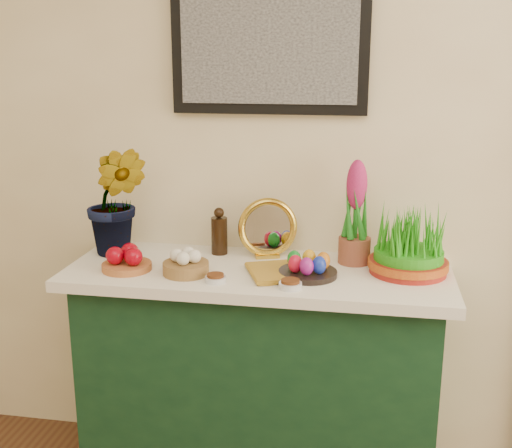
# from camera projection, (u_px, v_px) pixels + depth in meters

# --- Properties ---
(sideboard) EXTENTS (1.30, 0.45, 0.85)m
(sideboard) POSITION_uv_depth(u_px,v_px,m) (258.00, 382.00, 2.48)
(sideboard) COLOR #153C1F
(sideboard) RESTS_ON ground
(tablecloth) EXTENTS (1.40, 0.55, 0.04)m
(tablecloth) POSITION_uv_depth(u_px,v_px,m) (258.00, 273.00, 2.36)
(tablecloth) COLOR white
(tablecloth) RESTS_ON sideboard
(hyacinth_green) EXTENTS (0.30, 0.26, 0.57)m
(hyacinth_green) POSITION_uv_depth(u_px,v_px,m) (116.00, 183.00, 2.45)
(hyacinth_green) COLOR #217D1E
(hyacinth_green) RESTS_ON tablecloth
(apple_bowl) EXTENTS (0.22, 0.22, 0.09)m
(apple_bowl) POSITION_uv_depth(u_px,v_px,m) (127.00, 260.00, 2.33)
(apple_bowl) COLOR #AC6031
(apple_bowl) RESTS_ON tablecloth
(garlic_basket) EXTENTS (0.18, 0.18, 0.09)m
(garlic_basket) POSITION_uv_depth(u_px,v_px,m) (186.00, 264.00, 2.28)
(garlic_basket) COLOR olive
(garlic_basket) RESTS_ON tablecloth
(vinegar_cruet) EXTENTS (0.06, 0.06, 0.19)m
(vinegar_cruet) POSITION_uv_depth(u_px,v_px,m) (219.00, 233.00, 2.50)
(vinegar_cruet) COLOR black
(vinegar_cruet) RESTS_ON tablecloth
(mirror) EXTENTS (0.24, 0.12, 0.23)m
(mirror) POSITION_uv_depth(u_px,v_px,m) (268.00, 229.00, 2.46)
(mirror) COLOR gold
(mirror) RESTS_ON tablecloth
(book) EXTENTS (0.21, 0.25, 0.03)m
(book) POSITION_uv_depth(u_px,v_px,m) (250.00, 273.00, 2.26)
(book) COLOR #B58625
(book) RESTS_ON tablecloth
(spice_dish_left) EXTENTS (0.07, 0.07, 0.03)m
(spice_dish_left) POSITION_uv_depth(u_px,v_px,m) (216.00, 278.00, 2.21)
(spice_dish_left) COLOR silver
(spice_dish_left) RESTS_ON tablecloth
(spice_dish_right) EXTENTS (0.08, 0.08, 0.03)m
(spice_dish_right) POSITION_uv_depth(u_px,v_px,m) (290.00, 284.00, 2.15)
(spice_dish_right) COLOR silver
(spice_dish_right) RESTS_ON tablecloth
(egg_plate) EXTENTS (0.25, 0.25, 0.09)m
(egg_plate) POSITION_uv_depth(u_px,v_px,m) (308.00, 268.00, 2.26)
(egg_plate) COLOR black
(egg_plate) RESTS_ON tablecloth
(hyacinth_pink) EXTENTS (0.12, 0.12, 0.39)m
(hyacinth_pink) POSITION_uv_depth(u_px,v_px,m) (356.00, 217.00, 2.37)
(hyacinth_pink) COLOR brown
(hyacinth_pink) RESTS_ON tablecloth
(wheatgrass_sabzeh) EXTENTS (0.28, 0.28, 0.23)m
(wheatgrass_sabzeh) POSITION_uv_depth(u_px,v_px,m) (409.00, 246.00, 2.28)
(wheatgrass_sabzeh) COLOR maroon
(wheatgrass_sabzeh) RESTS_ON tablecloth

